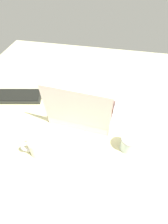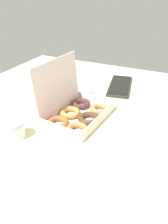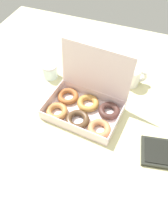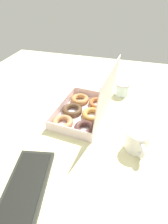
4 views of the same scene
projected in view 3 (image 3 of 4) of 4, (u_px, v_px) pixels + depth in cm
name	position (u px, v px, depth cm)	size (l,w,h in cm)	color
ground_plane	(84.00, 119.00, 109.16)	(180.00, 180.00, 2.00)	beige
donut_box	(84.00, 107.00, 108.02)	(39.25, 30.75, 30.12)	white
coffee_mug	(132.00, 76.00, 119.67)	(13.41, 9.56, 10.17)	white
glass_jar	(50.00, 71.00, 124.03)	(8.64, 8.64, 8.23)	silver
paper_napkin	(105.00, 170.00, 91.29)	(12.81, 10.89, 0.15)	white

